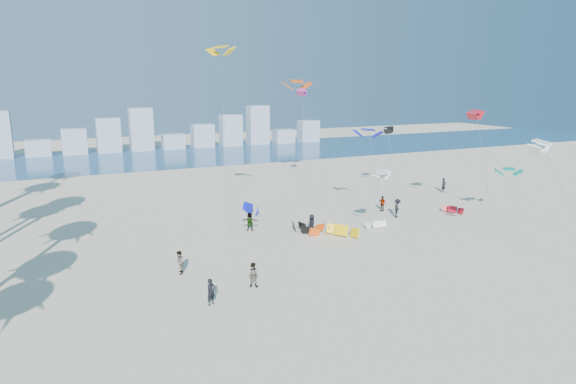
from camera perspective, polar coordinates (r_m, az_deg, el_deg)
name	(u,v)px	position (r m, az deg, el deg)	size (l,w,h in m)	color
ground	(362,337)	(28.16, 8.46, -16.04)	(220.00, 220.00, 0.00)	beige
ocean	(143,158)	(94.53, -16.12, 3.78)	(220.00, 220.00, 0.00)	navy
kitesurfer_near	(211,292)	(31.51, -8.76, -11.16)	(0.61, 0.40, 1.66)	black
kitesurfer_mid	(253,274)	(33.82, -4.03, -9.34)	(0.81, 0.63, 1.68)	gray
kitesurfers_far	(331,216)	(47.77, 4.95, -2.78)	(36.54, 13.97, 1.90)	black
grounded_kites	(325,222)	(47.53, 4.25, -3.40)	(20.66, 14.50, 1.01)	#E94E0C
flying_kites	(374,110)	(51.10, 9.73, 9.16)	(29.31, 36.62, 16.88)	white
distant_skyline	(128,136)	(103.84, -17.74, 6.13)	(85.00, 3.00, 8.40)	#9EADBF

